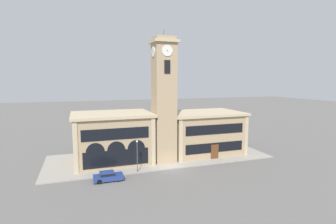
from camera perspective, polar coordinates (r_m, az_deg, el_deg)
The scene contains 7 objects.
ground_plane at distance 43.47m, azimuth 0.98°, elevation -12.37°, with size 300.00×300.00×0.00m, color #605E5B.
sidewalk_kerb at distance 49.95m, azimuth -1.88°, elevation -9.69°, with size 40.21×14.41×0.15m.
clock_tower at distance 45.32m, azimuth -0.90°, elevation 2.51°, with size 4.32×4.32×22.81m.
town_hall_left_wing at distance 47.42m, azimuth -12.01°, elevation -5.40°, with size 13.66×10.50×8.68m.
town_hall_right_wing at distance 52.52m, azimuth 7.58°, elevation -4.38°, with size 14.70×10.50×8.18m.
parked_car_near at distance 39.60m, azimuth -12.96°, elevation -13.44°, with size 4.19×1.87×1.34m.
street_lamp at distance 41.19m, azimuth -6.74°, elevation -8.39°, with size 0.36×0.36×5.04m.
Camera 1 is at (-13.98, -38.55, 14.42)m, focal length 28.00 mm.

